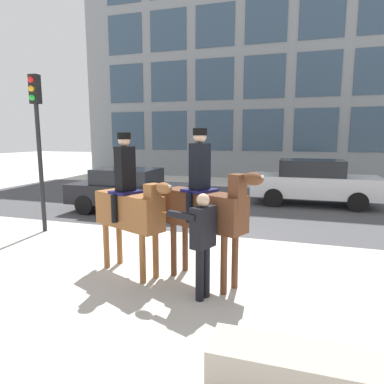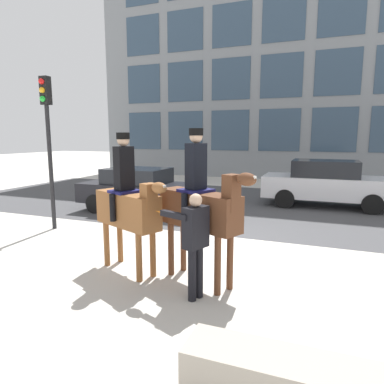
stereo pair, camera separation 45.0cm
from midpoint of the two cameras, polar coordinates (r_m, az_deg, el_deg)
ground_plane at (r=8.48m, az=4.11°, el=-8.08°), size 80.00×80.00×0.00m
road_surface at (r=12.96m, az=10.34°, el=-2.09°), size 23.33×8.50×0.01m
office_building_facade at (r=21.73m, az=15.68°, el=25.12°), size 23.33×0.33×17.12m
mounted_horse_lead at (r=6.36m, az=-8.59°, el=-2.17°), size 1.79×1.02×2.59m
mounted_horse_companion at (r=5.80m, az=3.69°, el=-2.28°), size 1.89×1.09×2.66m
pedestrian_bystander at (r=5.28m, az=2.89°, el=-7.69°), size 0.91×0.45×1.68m
street_car_near_lane at (r=11.65m, az=-7.63°, el=0.48°), size 4.03×1.82×1.47m
street_car_far_lane at (r=13.30m, az=22.46°, el=1.38°), size 4.48×1.82×1.68m
traffic_light at (r=9.86m, az=-21.72°, el=9.76°), size 0.24×0.29×4.06m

